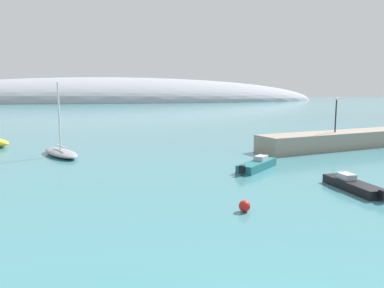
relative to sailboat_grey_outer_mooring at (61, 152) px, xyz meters
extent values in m
cube|color=gray|center=(32.44, -0.83, 0.54)|extent=(23.16, 9.30, 1.93)
ellipsoid|color=#999EA8|center=(5.90, 189.11, -0.43)|extent=(251.18, 82.66, 27.48)
ellipsoid|color=gray|center=(0.00, 0.00, -0.07)|extent=(5.27, 7.84, 0.71)
cylinder|color=silver|center=(0.00, 0.00, 3.77)|extent=(0.18, 0.18, 6.99)
cube|color=silver|center=(0.14, -0.31, 0.63)|extent=(1.53, 3.14, 0.10)
cube|color=#1E6B70|center=(17.62, -10.82, -0.08)|extent=(4.89, 4.79, 0.70)
cube|color=black|center=(15.50, -12.86, 0.10)|extent=(0.57, 0.56, 0.63)
cube|color=#B2B7C1|center=(18.21, -10.26, 0.47)|extent=(1.54, 1.52, 0.40)
cube|color=black|center=(21.51, -18.88, -0.12)|extent=(1.56, 5.34, 0.62)
cube|color=black|center=(21.59, -21.78, 0.04)|extent=(0.37, 0.45, 0.56)
cube|color=#B2B7C1|center=(21.49, -18.09, 0.39)|extent=(0.88, 1.29, 0.40)
sphere|color=red|center=(12.48, -21.82, -0.09)|extent=(0.67, 0.67, 0.67)
cylinder|color=black|center=(31.11, -1.37, 3.39)|extent=(0.16, 0.16, 3.78)
sphere|color=#EAEACC|center=(31.11, -1.37, 5.46)|extent=(0.36, 0.36, 0.36)
camera|label=1|loc=(4.99, -42.13, 6.55)|focal=36.19mm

